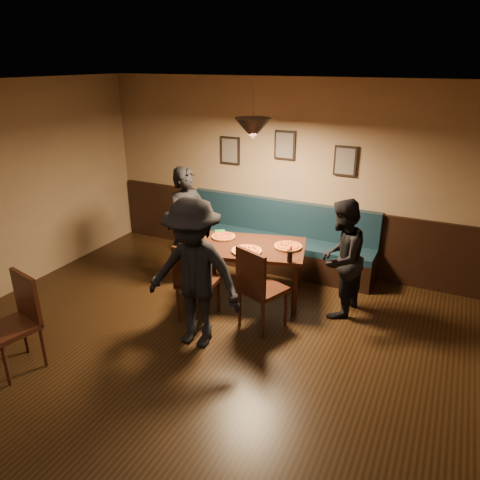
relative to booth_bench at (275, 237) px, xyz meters
The scene contains 24 objects.
floor 3.24m from the booth_bench, 90.00° to the right, with size 7.00×7.00×0.00m, color black.
ceiling 3.94m from the booth_bench, 90.00° to the right, with size 7.00×7.00×0.00m, color silver.
wall_back 0.95m from the booth_bench, 90.00° to the left, with size 6.00×6.00×0.00m, color #8C704F.
wainscot 0.27m from the booth_bench, 90.00° to the left, with size 5.88×0.06×1.00m, color black.
booth_bench is the anchor object (origin of this frame).
picture_left 1.52m from the booth_bench, 163.30° to the left, with size 0.32×0.04×0.42m, color black.
picture_center 1.38m from the booth_bench, 90.00° to the left, with size 0.32×0.04×0.42m, color black.
picture_right 1.52m from the booth_bench, 16.70° to the left, with size 0.32×0.04×0.42m, color black.
pendant_lamp 2.02m from the booth_bench, 86.98° to the right, with size 0.44×0.44×0.25m, color black.
dining_table 1.01m from the booth_bench, 86.98° to the right, with size 1.38×0.89×0.74m, color black.
chair_near_left 1.79m from the booth_bench, 100.39° to the right, with size 0.44×0.44×1.00m, color black, non-canonical shape.
chair_near_right 1.68m from the booth_bench, 73.34° to the right, with size 0.46×0.46×1.04m, color black, non-canonical shape.
diner_left 1.39m from the booth_bench, 133.95° to the right, with size 0.62×0.40×1.69m, color black.
diner_right 1.54m from the booth_bench, 37.07° to the right, with size 0.73×0.57×1.50m, color black.
diner_front 2.29m from the booth_bench, 91.61° to the right, with size 1.11×0.64×1.71m, color black.
pizza_a 1.03m from the booth_bench, 114.78° to the right, with size 0.33×0.33×0.04m, color orange.
pizza_b 1.25m from the booth_bench, 86.00° to the right, with size 0.38×0.38×0.04m, color orange.
pizza_c 1.02m from the booth_bench, 59.26° to the right, with size 0.36×0.36×0.04m, color orange.
soda_glass 1.45m from the booth_bench, 61.74° to the right, with size 0.07×0.07×0.14m, color black.
tabasco_bottle 1.22m from the booth_bench, 59.25° to the right, with size 0.03×0.03×0.11m, color #9B0605.
napkin_a 0.95m from the booth_bench, 128.39° to the right, with size 0.14×0.14×0.01m, color #1E732B.
napkin_b 1.41m from the booth_bench, 113.46° to the right, with size 0.15×0.15×0.01m, color #207A3D.
cutlery_set 1.39m from the booth_bench, 87.54° to the right, with size 0.02×0.19×0.00m, color silver.
cafe_chair_far 3.79m from the booth_bench, 113.24° to the right, with size 0.45×0.45×1.02m, color black, non-canonical shape.
Camera 1 is at (2.31, -2.80, 3.03)m, focal length 33.89 mm.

